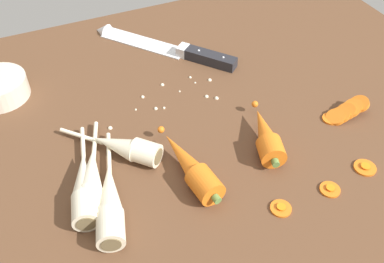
% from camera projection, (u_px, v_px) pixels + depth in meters
% --- Properties ---
extents(ground_plane, '(1.20, 0.90, 0.04)m').
position_uv_depth(ground_plane, '(187.00, 139.00, 0.79)').
color(ground_plane, brown).
extents(chefs_knife, '(0.24, 0.29, 0.04)m').
position_uv_depth(chefs_knife, '(160.00, 46.00, 0.96)').
color(chefs_knife, silver).
rests_on(chefs_knife, ground_plane).
extents(whole_carrot, '(0.06, 0.19, 0.04)m').
position_uv_depth(whole_carrot, '(191.00, 167.00, 0.69)').
color(whole_carrot, orange).
rests_on(whole_carrot, ground_plane).
extents(whole_carrot_second, '(0.07, 0.15, 0.04)m').
position_uv_depth(whole_carrot_second, '(266.00, 136.00, 0.74)').
color(whole_carrot_second, orange).
rests_on(whole_carrot_second, ground_plane).
extents(parsnip_front, '(0.09, 0.21, 0.04)m').
position_uv_depth(parsnip_front, '(91.00, 182.00, 0.67)').
color(parsnip_front, beige).
rests_on(parsnip_front, ground_plane).
extents(parsnip_mid_left, '(0.07, 0.21, 0.04)m').
position_uv_depth(parsnip_mid_left, '(84.00, 187.00, 0.66)').
color(parsnip_mid_left, beige).
rests_on(parsnip_mid_left, ground_plane).
extents(parsnip_mid_right, '(0.08, 0.22, 0.04)m').
position_uv_depth(parsnip_mid_right, '(110.00, 201.00, 0.64)').
color(parsnip_mid_right, beige).
rests_on(parsnip_mid_right, ground_plane).
extents(parsnip_back, '(0.15, 0.15, 0.04)m').
position_uv_depth(parsnip_back, '(125.00, 146.00, 0.72)').
color(parsnip_back, beige).
rests_on(parsnip_back, ground_plane).
extents(carrot_slice_stack, '(0.09, 0.04, 0.03)m').
position_uv_depth(carrot_slice_stack, '(346.00, 111.00, 0.80)').
color(carrot_slice_stack, orange).
rests_on(carrot_slice_stack, ground_plane).
extents(carrot_slice_stray_near, '(0.03, 0.03, 0.01)m').
position_uv_depth(carrot_slice_stray_near, '(330.00, 189.00, 0.68)').
color(carrot_slice_stray_near, orange).
rests_on(carrot_slice_stray_near, ground_plane).
extents(carrot_slice_stray_mid, '(0.04, 0.04, 0.01)m').
position_uv_depth(carrot_slice_stray_mid, '(365.00, 167.00, 0.71)').
color(carrot_slice_stray_mid, orange).
rests_on(carrot_slice_stray_mid, ground_plane).
extents(carrot_slice_stray_far, '(0.03, 0.03, 0.01)m').
position_uv_depth(carrot_slice_stray_far, '(281.00, 208.00, 0.65)').
color(carrot_slice_stray_far, orange).
rests_on(carrot_slice_stray_far, ground_plane).
extents(mince_crumbs, '(0.23, 0.09, 0.01)m').
position_uv_depth(mince_crumbs, '(175.00, 97.00, 0.84)').
color(mince_crumbs, beige).
rests_on(mince_crumbs, ground_plane).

